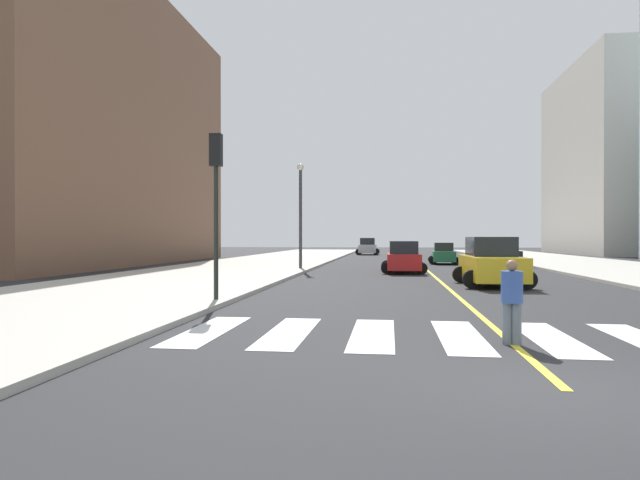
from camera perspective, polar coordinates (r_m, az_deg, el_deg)
ground_plane at (r=8.22m, az=24.38°, el=-14.19°), size 220.00×220.00×0.00m
sidewalk_kerb_west at (r=29.38m, az=-12.38°, el=-3.61°), size 10.00×120.00×0.15m
crosswalk_paint at (r=12.02m, az=18.67°, el=-9.54°), size 13.50×4.00×0.01m
lane_divider_paint at (r=47.71m, az=10.07°, el=-2.22°), size 0.16×80.00×0.01m
low_rise_brick_west at (r=48.25m, az=-25.49°, el=10.39°), size 16.00×32.00×21.14m
car_yellow_nearest at (r=24.48m, az=17.42°, el=-2.28°), size 2.98×4.71×2.08m
car_green_second at (r=43.77m, az=12.73°, el=-1.43°), size 2.43×3.79×1.66m
car_black_third at (r=39.88m, az=18.24°, el=-1.42°), size 2.73×4.34×1.93m
car_red_fourth at (r=32.17m, az=8.67°, el=-1.87°), size 2.61×4.16×1.85m
car_silver_fifth at (r=66.30m, az=4.98°, el=-0.71°), size 2.82×4.52×2.02m
traffic_light_far_corner at (r=17.24m, az=-10.76°, el=5.79°), size 0.36×0.41×5.09m
pedestrian_crossing at (r=11.13m, az=19.34°, el=-5.71°), size 0.40×0.40×1.63m
street_lamp at (r=34.40m, az=-2.04°, el=3.60°), size 0.44×0.44×6.54m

